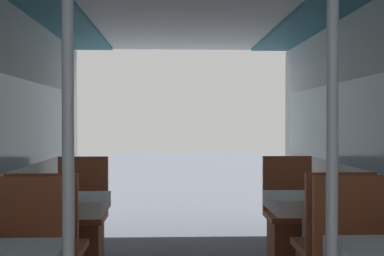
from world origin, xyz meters
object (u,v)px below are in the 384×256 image
object	(u,v)px
dining_table_right_1	(309,209)
chair_left_far_1	(80,234)
support_pole_right_0	(332,169)
chair_right_far_1	(291,232)
dining_table_left_1	(66,211)
support_pole_left_0	(68,170)

from	to	relation	value
dining_table_right_1	chair_left_far_1	bearing A→B (deg)	162.29
support_pole_right_0	chair_right_far_1	distance (m)	2.60
chair_left_far_1	dining_table_left_1	bearing A→B (deg)	90.00
chair_left_far_1	support_pole_left_0	bearing A→B (deg)	98.49
support_pole_right_0	dining_table_right_1	xyz separation A→B (m)	(0.37, 1.82, -0.49)
dining_table_left_1	support_pole_right_0	world-z (taller)	support_pole_right_0
dining_table_left_1	chair_right_far_1	size ratio (longest dim) A/B	0.74
chair_left_far_1	support_pole_right_0	size ratio (longest dim) A/B	0.45
support_pole_left_0	support_pole_right_0	world-z (taller)	same
support_pole_left_0	dining_table_right_1	size ratio (longest dim) A/B	3.03
support_pole_left_0	support_pole_right_0	bearing A→B (deg)	0.00
chair_right_far_1	dining_table_left_1	bearing A→B (deg)	17.71
chair_right_far_1	support_pole_left_0	bearing A→B (deg)	57.02
dining_table_right_1	support_pole_right_0	bearing A→B (deg)	-101.33
chair_left_far_1	dining_table_right_1	world-z (taller)	chair_left_far_1
dining_table_left_1	chair_left_far_1	distance (m)	0.70
support_pole_left_0	dining_table_right_1	bearing A→B (deg)	48.95
support_pole_right_0	chair_right_far_1	size ratio (longest dim) A/B	2.23
support_pole_right_0	dining_table_left_1	bearing A→B (deg)	131.05
chair_left_far_1	chair_right_far_1	bearing A→B (deg)	-180.00
support_pole_left_0	dining_table_left_1	distance (m)	1.92
support_pole_left_0	chair_right_far_1	xyz separation A→B (m)	(1.59, 2.45, -0.81)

